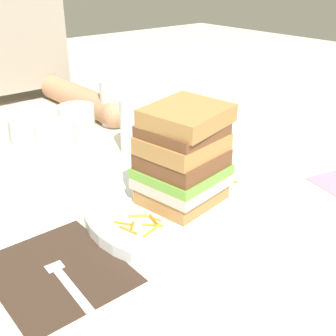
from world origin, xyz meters
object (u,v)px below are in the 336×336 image
(main_plate, at_px, (181,206))
(empty_tumbler_1, at_px, (28,135))
(juice_glass, at_px, (139,128))
(empty_tumbler_0, at_px, (115,103))
(sandwich, at_px, (183,157))
(side_plate, at_px, (265,137))
(napkin_dark, at_px, (57,270))
(knife, at_px, (262,180))
(empty_tumbler_3, at_px, (77,123))
(empty_tumbler_2, at_px, (57,147))
(fork, at_px, (65,278))

(main_plate, bearing_deg, empty_tumbler_1, 102.32)
(juice_glass, xyz_separation_m, empty_tumbler_0, (0.05, 0.16, 0.00))
(sandwich, xyz_separation_m, side_plate, (0.31, 0.09, -0.08))
(napkin_dark, height_order, empty_tumbler_0, empty_tumbler_0)
(knife, distance_m, side_plate, 0.18)
(empty_tumbler_3, bearing_deg, side_plate, -40.82)
(side_plate, bearing_deg, empty_tumbler_2, 158.95)
(knife, relative_size, empty_tumbler_0, 2.06)
(empty_tumbler_0, distance_m, empty_tumbler_1, 0.21)
(empty_tumbler_0, bearing_deg, empty_tumbler_2, -147.68)
(main_plate, height_order, empty_tumbler_3, empty_tumbler_3)
(knife, xyz_separation_m, empty_tumbler_1, (-0.24, 0.36, 0.03))
(knife, relative_size, empty_tumbler_2, 2.37)
(empty_tumbler_1, relative_size, empty_tumbler_3, 0.98)
(sandwich, bearing_deg, empty_tumbler_2, 106.19)
(main_plate, distance_m, empty_tumbler_2, 0.25)
(main_plate, relative_size, napkin_dark, 1.69)
(knife, bearing_deg, empty_tumbler_1, 123.57)
(knife, distance_m, empty_tumbler_3, 0.38)
(empty_tumbler_1, height_order, empty_tumbler_3, empty_tumbler_3)
(knife, xyz_separation_m, empty_tumbler_3, (-0.14, 0.35, 0.03))
(empty_tumbler_0, bearing_deg, fork, -130.22)
(knife, distance_m, empty_tumbler_1, 0.43)
(napkin_dark, bearing_deg, main_plate, 2.11)
(juice_glass, bearing_deg, empty_tumbler_0, 71.34)
(empty_tumbler_0, height_order, empty_tumbler_2, empty_tumbler_0)
(juice_glass, distance_m, empty_tumbler_0, 0.17)
(empty_tumbler_2, bearing_deg, juice_glass, -10.11)
(sandwich, relative_size, empty_tumbler_0, 1.44)
(main_plate, distance_m, knife, 0.16)
(napkin_dark, xyz_separation_m, empty_tumbler_1, (0.12, 0.35, 0.03))
(sandwich, bearing_deg, fork, -171.73)
(main_plate, bearing_deg, empty_tumbler_2, 106.04)
(empty_tumbler_3, bearing_deg, fork, -121.46)
(sandwich, xyz_separation_m, juice_glass, (0.08, 0.21, -0.04))
(main_plate, xyz_separation_m, side_plate, (0.31, 0.09, -0.00))
(empty_tumbler_2, bearing_deg, empty_tumbler_1, 93.33)
(knife, xyz_separation_m, empty_tumbler_0, (-0.03, 0.39, 0.05))
(fork, distance_m, empty_tumbler_0, 0.53)
(empty_tumbler_1, bearing_deg, empty_tumbler_2, -86.67)
(main_plate, relative_size, empty_tumbler_0, 2.84)
(main_plate, relative_size, fork, 1.66)
(empty_tumbler_2, relative_size, empty_tumbler_3, 1.18)
(napkin_dark, relative_size, empty_tumbler_2, 1.92)
(juice_glass, height_order, empty_tumbler_1, juice_glass)
(main_plate, distance_m, empty_tumbler_0, 0.40)
(empty_tumbler_0, bearing_deg, napkin_dark, -131.73)
(sandwich, distance_m, empty_tumbler_3, 0.34)
(empty_tumbler_0, relative_size, empty_tumbler_3, 1.36)
(main_plate, relative_size, sandwich, 1.96)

